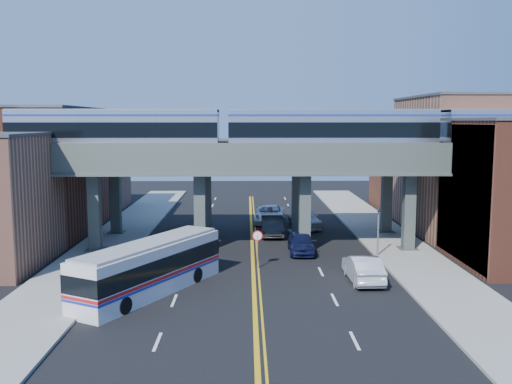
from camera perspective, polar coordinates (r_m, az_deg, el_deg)
ground at (r=36.32m, az=-0.23°, el=-8.83°), size 120.00×120.00×0.00m
sidewalk_west at (r=47.31m, az=-14.51°, el=-5.18°), size 5.00×70.00×0.16m
sidewalk_east at (r=47.51m, az=13.68°, el=-5.11°), size 5.00×70.00×0.16m
building_west_b at (r=54.22m, az=-20.42°, el=1.94°), size 8.00×14.00×11.00m
building_west_c at (r=66.69m, az=-16.66°, el=1.68°), size 8.00×10.00×8.00m
building_east_b at (r=54.46m, az=19.42°, el=2.53°), size 8.00×14.00×12.00m
building_east_c at (r=66.88m, az=15.52°, el=2.17°), size 8.00×10.00×9.00m
mural_panel at (r=42.02m, az=19.95°, el=-0.45°), size 0.10×9.50×9.50m
elevated_viaduct_near at (r=43.06m, az=-0.37°, el=2.45°), size 52.00×3.60×7.40m
elevated_viaduct_far at (r=50.04m, az=-0.45°, el=3.10°), size 52.00×3.60×7.40m
transit_train at (r=43.39m, az=7.56°, el=6.15°), size 47.81×3.00×3.49m
stop_sign at (r=38.80m, az=0.16°, el=-5.11°), size 0.76×0.09×2.63m
traffic_signal at (r=42.73m, az=12.12°, el=-3.39°), size 0.15×0.18×4.10m
transit_bus at (r=33.93m, az=-10.55°, el=-7.51°), size 7.57×10.99×2.88m
car_lane_a at (r=43.53m, az=4.54°, el=-5.07°), size 1.96×4.75×1.61m
car_lane_b at (r=50.00m, az=1.64°, el=-3.37°), size 1.85×5.29×1.74m
car_lane_c at (r=56.03m, az=1.36°, el=-2.25°), size 3.36×6.34×1.70m
car_lane_d at (r=54.05m, az=4.85°, el=-2.64°), size 3.06×6.02×1.67m
car_parked_curb at (r=36.50m, az=10.65°, el=-7.52°), size 1.88×5.09×1.66m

